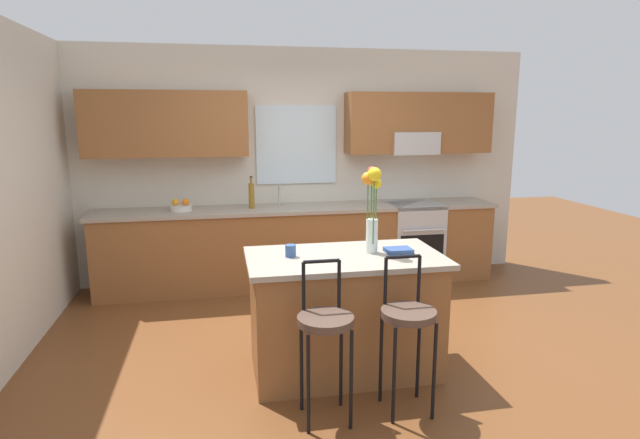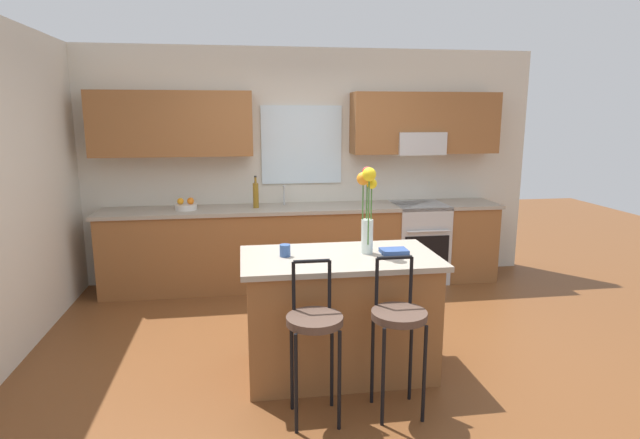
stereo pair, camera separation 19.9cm
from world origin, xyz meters
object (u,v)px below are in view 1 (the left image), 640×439
at_px(bar_stool_middle, 408,320).
at_px(cookbook, 398,250).
at_px(mug_ceramic, 291,251).
at_px(bar_stool_near, 325,327).
at_px(kitchen_island, 344,313).
at_px(bottle_olive_oil, 251,195).
at_px(fruit_bowl_oranges, 181,207).
at_px(flower_vase, 372,202).
at_px(oven_range, 413,241).

height_order(bar_stool_middle, cookbook, bar_stool_middle).
bearing_deg(mug_ceramic, cookbook, -2.43).
relative_size(bar_stool_near, mug_ceramic, 11.58).
xyz_separation_m(kitchen_island, bottle_olive_oil, (-0.55, 2.11, 0.60)).
bearing_deg(mug_ceramic, bottle_olive_oil, 94.19).
xyz_separation_m(bar_stool_middle, bottle_olive_oil, (-0.83, 2.73, 0.43)).
relative_size(kitchen_island, bar_stool_near, 1.40).
distance_m(mug_ceramic, cookbook, 0.82).
bearing_deg(fruit_bowl_oranges, bottle_olive_oil, -0.00).
distance_m(cookbook, bottle_olive_oil, 2.33).
distance_m(mug_ceramic, bottle_olive_oil, 2.08).
distance_m(flower_vase, mug_ceramic, 0.71).
xyz_separation_m(bar_stool_near, mug_ceramic, (-0.13, 0.66, 0.33)).
xyz_separation_m(cookbook, bottle_olive_oil, (-0.97, 2.11, 0.13)).
bearing_deg(cookbook, bar_stool_near, -138.09).
xyz_separation_m(kitchen_island, mug_ceramic, (-0.40, 0.04, 0.50)).
height_order(bar_stool_near, flower_vase, flower_vase).
xyz_separation_m(oven_range, fruit_bowl_oranges, (-2.68, 0.02, 0.50)).
relative_size(mug_ceramic, cookbook, 0.45).
bearing_deg(mug_ceramic, kitchen_island, -5.66).
height_order(bar_stool_near, cookbook, bar_stool_near).
bearing_deg(mug_ceramic, bar_stool_middle, -44.30).
bearing_deg(bottle_olive_oil, flower_vase, -69.74).
relative_size(flower_vase, cookbook, 3.27).
xyz_separation_m(flower_vase, bottle_olive_oil, (-0.77, 2.08, -0.24)).
xyz_separation_m(flower_vase, mug_ceramic, (-0.62, 0.01, -0.35)).
height_order(flower_vase, mug_ceramic, flower_vase).
relative_size(bar_stool_near, bottle_olive_oil, 2.89).
height_order(kitchen_island, fruit_bowl_oranges, fruit_bowl_oranges).
relative_size(flower_vase, mug_ceramic, 7.27).
bearing_deg(fruit_bowl_oranges, flower_vase, -53.54).
bearing_deg(oven_range, flower_vase, -119.07).
bearing_deg(cookbook, flower_vase, 172.14).
bearing_deg(kitchen_island, bottle_olive_oil, 104.67).
distance_m(oven_range, flower_vase, 2.50).
relative_size(bar_stool_middle, mug_ceramic, 11.58).
bearing_deg(kitchen_island, fruit_bowl_oranges, 122.03).
relative_size(flower_vase, fruit_bowl_oranges, 2.73).
bearing_deg(bar_stool_middle, kitchen_island, 113.92).
xyz_separation_m(bar_stool_middle, fruit_bowl_oranges, (-1.60, 2.73, 0.33)).
bearing_deg(cookbook, bar_stool_middle, -103.17).
relative_size(oven_range, fruit_bowl_oranges, 3.83).
relative_size(bar_stool_middle, fruit_bowl_oranges, 4.34).
xyz_separation_m(bar_stool_middle, mug_ceramic, (-0.68, 0.66, 0.33)).
xyz_separation_m(kitchen_island, flower_vase, (0.21, 0.03, 0.85)).
relative_size(kitchen_island, cookbook, 7.30).
distance_m(oven_range, bar_stool_near, 3.17).
bearing_deg(mug_ceramic, bar_stool_near, -79.17).
bearing_deg(kitchen_island, bar_stool_middle, -66.08).
height_order(oven_range, bar_stool_middle, bar_stool_middle).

